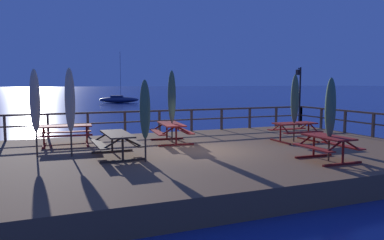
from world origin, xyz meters
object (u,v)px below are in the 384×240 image
(patio_umbrella_tall_mid_left, at_px, (145,110))
(picnic_table_mid_left, at_px, (171,128))
(patio_umbrella_short_mid, at_px, (70,100))
(sailboat_distant, at_px, (119,99))
(picnic_table_mid_centre, at_px, (66,131))
(patio_umbrella_short_back, at_px, (295,99))
(picnic_table_back_right, at_px, (295,128))
(patio_umbrella_tall_mid_right, at_px, (172,97))
(patio_umbrella_tall_back_right, at_px, (330,108))
(picnic_table_back_left, at_px, (117,139))
(picnic_table_front_right, at_px, (328,143))
(lamp_post_hooked, at_px, (299,88))
(patio_umbrella_tall_back_left, at_px, (35,101))

(patio_umbrella_tall_mid_left, bearing_deg, picnic_table_mid_left, 58.81)
(patio_umbrella_tall_mid_left, xyz_separation_m, patio_umbrella_short_mid, (-2.03, 1.62, 0.25))
(picnic_table_mid_left, distance_m, sailboat_distant, 43.13)
(picnic_table_mid_left, relative_size, sailboat_distant, 0.27)
(picnic_table_mid_left, bearing_deg, sailboat_distant, 81.85)
(picnic_table_mid_left, height_order, picnic_table_mid_centre, same)
(patio_umbrella_short_back, distance_m, patio_umbrella_short_mid, 8.59)
(picnic_table_back_right, height_order, patio_umbrella_tall_mid_right, patio_umbrella_tall_mid_right)
(picnic_table_back_right, xyz_separation_m, patio_umbrella_short_mid, (-8.65, 0.15, 1.27))
(picnic_table_mid_left, relative_size, patio_umbrella_tall_back_right, 0.82)
(picnic_table_back_left, xyz_separation_m, patio_umbrella_short_mid, (-1.37, 0.55, 1.26))
(picnic_table_back_left, relative_size, patio_umbrella_tall_back_right, 0.81)
(picnic_table_mid_centre, relative_size, picnic_table_front_right, 1.23)
(patio_umbrella_short_back, distance_m, patio_umbrella_tall_back_right, 3.76)
(picnic_table_back_right, distance_m, patio_umbrella_tall_back_right, 3.95)
(picnic_table_back_left, xyz_separation_m, sailboat_distant, (8.67, 44.75, -0.73))
(picnic_table_mid_centre, height_order, patio_umbrella_short_back, patio_umbrella_short_back)
(patio_umbrella_tall_mid_right, xyz_separation_m, lamp_post_hooked, (7.91, 2.21, 0.29))
(picnic_table_back_left, relative_size, patio_umbrella_short_mid, 0.72)
(picnic_table_front_right, distance_m, patio_umbrella_tall_mid_right, 6.22)
(picnic_table_front_right, height_order, patio_umbrella_short_mid, patio_umbrella_short_mid)
(picnic_table_back_right, distance_m, sailboat_distant, 44.37)
(picnic_table_mid_centre, bearing_deg, patio_umbrella_tall_mid_left, -62.59)
(picnic_table_mid_centre, relative_size, patio_umbrella_tall_mid_right, 0.70)
(patio_umbrella_tall_mid_right, bearing_deg, picnic_table_mid_left, -157.72)
(patio_umbrella_tall_mid_right, bearing_deg, patio_umbrella_short_back, -20.12)
(picnic_table_back_right, height_order, patio_umbrella_tall_back_left, patio_umbrella_tall_back_left)
(picnic_table_back_left, bearing_deg, patio_umbrella_tall_mid_right, 38.70)
(picnic_table_mid_centre, xyz_separation_m, patio_umbrella_tall_mid_left, (2.07, -3.98, 1.01))
(lamp_post_hooked, bearing_deg, patio_umbrella_tall_back_left, -165.35)
(patio_umbrella_short_back, bearing_deg, picnic_table_mid_left, 160.19)
(picnic_table_back_left, height_order, patio_umbrella_tall_mid_right, patio_umbrella_tall_mid_right)
(patio_umbrella_tall_mid_left, relative_size, sailboat_distant, 0.32)
(picnic_table_mid_left, xyz_separation_m, patio_umbrella_tall_back_right, (3.29, -5.18, 1.05))
(picnic_table_back_right, bearing_deg, picnic_table_front_right, -112.51)
(picnic_table_front_right, xyz_separation_m, patio_umbrella_tall_back_right, (0.00, -0.05, 1.06))
(lamp_post_hooked, bearing_deg, picnic_table_mid_centre, -173.44)
(patio_umbrella_tall_back_right, relative_size, lamp_post_hooked, 0.79)
(patio_umbrella_short_back, height_order, sailboat_distant, sailboat_distant)
(picnic_table_back_right, distance_m, patio_umbrella_short_back, 1.18)
(patio_umbrella_tall_mid_right, relative_size, patio_umbrella_tall_back_right, 1.13)
(picnic_table_back_right, xyz_separation_m, picnic_table_back_left, (-7.28, -0.40, 0.01))
(picnic_table_back_left, distance_m, lamp_post_hooked, 11.44)
(patio_umbrella_short_mid, height_order, lamp_post_hooked, lamp_post_hooked)
(picnic_table_back_left, height_order, sailboat_distant, sailboat_distant)
(picnic_table_front_right, distance_m, patio_umbrella_short_back, 3.90)
(patio_umbrella_short_back, distance_m, lamp_post_hooked, 5.11)
(patio_umbrella_tall_mid_right, height_order, patio_umbrella_short_mid, patio_umbrella_tall_mid_right)
(patio_umbrella_tall_back_left, bearing_deg, picnic_table_mid_centre, 63.57)
(picnic_table_back_left, height_order, lamp_post_hooked, lamp_post_hooked)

